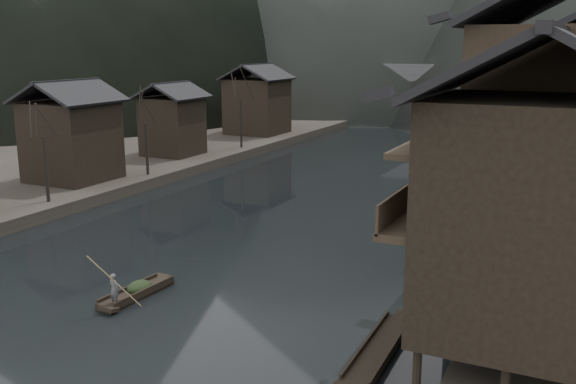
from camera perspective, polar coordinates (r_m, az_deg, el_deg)
The scene contains 11 objects.
water at distance 37.00m, azimuth -6.16°, elevation -6.14°, with size 300.00×300.00×0.00m, color black.
left_bank at distance 88.62m, azimuth -11.64°, elevation 5.33°, with size 40.00×200.00×1.20m, color #2D2823.
left_houses at distance 63.60m, azimuth -12.36°, elevation 6.94°, with size 8.10×53.20×8.73m.
bare_trees at distance 52.84m, azimuth -16.90°, elevation 6.51°, with size 3.91×44.45×7.81m.
moored_sampans at distance 49.77m, azimuth 17.45°, elevation -1.41°, with size 3.07×56.84×0.47m.
midriver_boats at distance 71.77m, azimuth 14.21°, elevation 3.11°, with size 4.87×14.64×0.45m.
stone_bridge at distance 103.43m, azimuth 15.72°, elevation 8.70°, with size 40.00×6.00×9.00m.
hero_sampan at distance 32.68m, azimuth -13.29°, elevation -8.69°, with size 1.32×4.93×0.43m.
cargo_heap at distance 32.66m, azimuth -13.11°, elevation -7.66°, with size 1.08×1.41×0.65m, color black.
boatman at distance 31.05m, azimuth -15.22°, elevation -7.97°, with size 0.58×0.38×1.58m, color #515153.
bamboo_pole at distance 30.17m, azimuth -15.20°, elevation -3.84°, with size 0.06×0.06×4.00m, color #8C7A51.
Camera 1 is at (18.82, -29.46, 12.13)m, focal length 40.00 mm.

